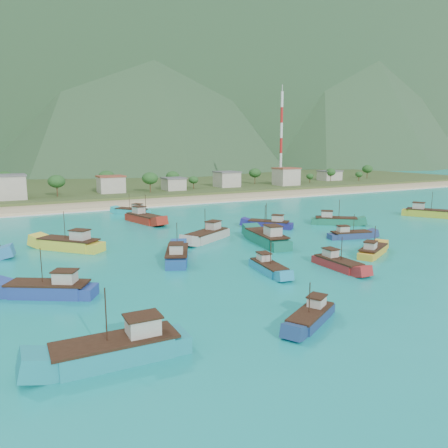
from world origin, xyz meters
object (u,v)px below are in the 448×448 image
boat_11 (50,290)px  boat_27 (267,239)px  boat_12 (373,252)px  boat_0 (70,245)px  boat_7 (335,221)px  boat_3 (270,225)px  boat_24 (132,212)px  boat_15 (311,318)px  radio_tower (281,138)px  boat_16 (119,350)px  boat_26 (144,219)px  boat_5 (350,235)px  boat_14 (338,264)px  boat_19 (177,256)px  boat_18 (268,268)px  boat_10 (427,213)px  boat_1 (208,236)px

boat_11 → boat_27: (40.41, 11.66, 0.23)m
boat_11 → boat_12: size_ratio=1.19×
boat_11 → boat_12: (51.65, -4.15, -0.21)m
boat_0 → boat_7: boat_0 is taller
boat_0 → boat_3: bearing=-40.6°
boat_3 → boat_24: bearing=81.4°
boat_12 → boat_27: 19.41m
boat_24 → boat_15: bearing=-129.1°
boat_12 → boat_0: bearing=-150.2°
radio_tower → boat_16: 172.82m
boat_3 → boat_26: size_ratio=0.75×
boat_0 → boat_7: bearing=-44.7°
boat_5 → boat_24: boat_24 is taller
boat_14 → boat_16: 39.69m
boat_19 → boat_26: size_ratio=0.89×
boat_3 → boat_18: size_ratio=1.09×
boat_14 → boat_18: 11.05m
boat_7 → boat_26: size_ratio=0.81×
boat_26 → boat_14: bearing=91.1°
boat_11 → boat_27: 42.06m
radio_tower → boat_10: radio_tower is taller
boat_0 → boat_27: (33.97, -13.17, 0.07)m
radio_tower → boat_3: bearing=-127.0°
boat_5 → boat_26: 49.05m
boat_14 → boat_19: boat_19 is taller
boat_18 → boat_24: 64.28m
boat_7 → boat_27: 28.28m
boat_10 → boat_27: 56.73m
boat_14 → boat_16: boat_16 is taller
boat_11 → boat_27: size_ratio=0.82×
boat_7 → boat_27: size_ratio=0.77×
boat_10 → boat_16: bearing=-8.2°
radio_tower → boat_26: bearing=-143.6°
boat_15 → boat_27: size_ratio=0.63×
boat_0 → boat_14: size_ratio=1.28×
boat_5 → boat_10: size_ratio=0.77×
boat_16 → boat_27: boat_27 is taller
boat_16 → boat_7: bearing=-54.8°
boat_1 → boat_16: size_ratio=0.97×
boat_0 → boat_11: (-6.45, -24.83, -0.15)m
boat_12 → boat_16: 51.18m
boat_0 → boat_12: 53.70m
boat_14 → boat_18: (-10.52, 3.39, -0.05)m
boat_11 → boat_24: bearing=6.3°
boat_5 → boat_14: size_ratio=1.02×
boat_11 → boat_16: size_ratio=0.91×
boat_18 → boat_27: 18.77m
boat_5 → boat_27: 18.35m
boat_1 → boat_15: bearing=137.6°
boat_11 → boat_27: bearing=-42.2°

